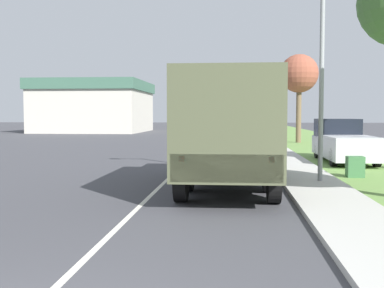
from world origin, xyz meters
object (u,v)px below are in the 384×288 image
Objects in this scene: lamp_post at (315,38)px; pickup_truck at (343,142)px; military_truck at (228,127)px; car_nearest_ahead at (228,138)px; car_second_ahead at (226,131)px; car_third_ahead at (233,127)px.

pickup_truck is at bearing 71.24° from lamp_post.
military_truck is 1.37× the size of pickup_truck.
lamp_post is at bearing -108.76° from pickup_truck.
lamp_post is at bearing 21.25° from military_truck.
car_nearest_ahead is 14.72m from lamp_post.
military_truck is at bearing -88.97° from car_second_ahead.
car_second_ahead is at bearing -93.35° from car_third_ahead.
car_nearest_ahead is 0.68× the size of lamp_post.
car_second_ahead is 0.97× the size of car_third_ahead.
car_second_ahead is at bearing 91.31° from car_nearest_ahead.
lamp_post is at bearing -78.90° from car_nearest_ahead.
pickup_truck is (5.22, -6.69, 0.16)m from car_nearest_ahead.
lamp_post is (3.09, -28.96, 3.77)m from car_second_ahead.
car_third_ahead reaches higher than car_second_ahead.
car_second_ahead is 29.37m from lamp_post.
pickup_truck reaches higher than car_nearest_ahead.
military_truck is 15.02m from car_nearest_ahead.
pickup_truck is 8.46m from lamp_post.
car_nearest_ahead is at bearing 127.96° from pickup_truck.
car_third_ahead is 0.66× the size of lamp_post.
car_third_ahead is at bearing 86.65° from car_second_ahead.
car_nearest_ahead is at bearing 101.10° from lamp_post.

